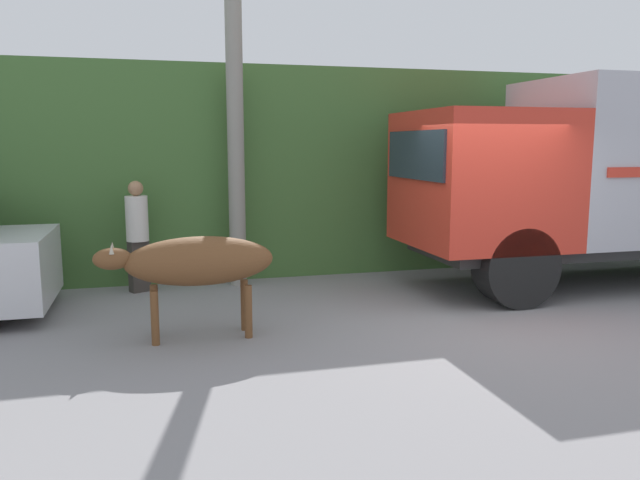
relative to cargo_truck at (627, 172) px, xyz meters
The scene contains 7 objects.
ground_plane 3.91m from the cargo_truck, 156.18° to the right, with size 60.00×60.00×0.00m, color gray.
hillside_embankment 5.95m from the cargo_truck, 122.15° to the left, with size 32.00×6.37×3.52m.
building_backdrop 8.20m from the cargo_truck, 156.18° to the left, with size 5.11×2.70×3.29m.
cargo_truck is the anchor object (origin of this frame).
brown_cow 7.00m from the cargo_truck, behind, with size 2.02×0.57×1.19m.
pedestrian_on_hill 7.72m from the cargo_truck, 169.34° to the left, with size 0.44×0.44×1.70m.
utility_pole 6.32m from the cargo_truck, 165.98° to the left, with size 0.90×0.26×5.99m.
Camera 1 is at (-4.13, -6.93, 2.24)m, focal length 35.00 mm.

